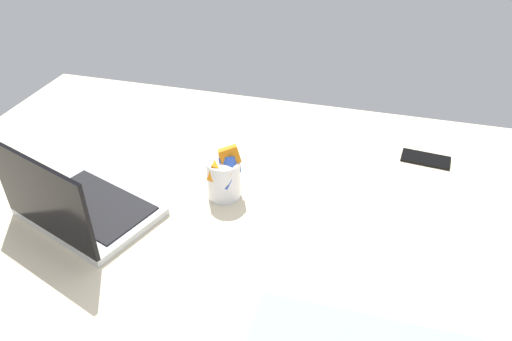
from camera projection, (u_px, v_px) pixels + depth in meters
The scene contains 4 objects.
bed_mattress at pixel (217, 247), 126.67cm from camera, with size 180.00×140.00×18.00cm, color beige.
laptop at pixel (78, 207), 119.12cm from camera, with size 38.78×32.68×23.00cm.
snack_cup at pixel (224, 177), 126.61cm from camera, with size 9.55×9.84×15.19cm.
cell_phone at pixel (426, 159), 144.11cm from camera, with size 6.80×14.00×0.80cm, color black.
Camera 1 is at (-34.27, 86.48, 97.89)cm, focal length 33.91 mm.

